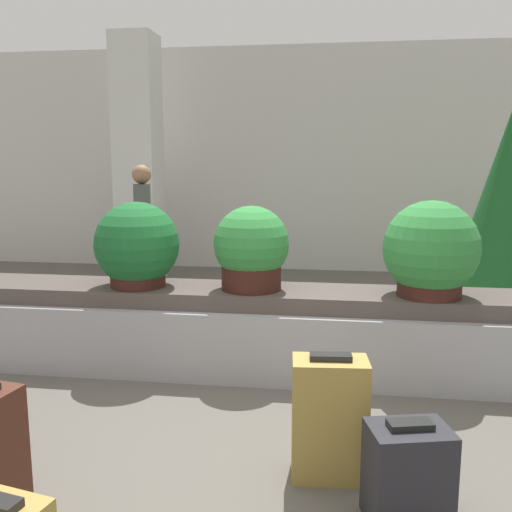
{
  "coord_description": "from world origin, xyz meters",
  "views": [
    {
      "loc": [
        0.6,
        -2.93,
        1.61
      ],
      "look_at": [
        0.0,
        1.24,
        0.89
      ],
      "focal_mm": 40.0,
      "sensor_mm": 36.0,
      "label": 1
    }
  ],
  "objects": [
    {
      "name": "suitcase_2",
      "position": [
        0.94,
        -0.53,
        0.23
      ],
      "size": [
        0.41,
        0.34,
        0.48
      ],
      "rotation": [
        0.0,
        0.0,
        0.24
      ],
      "color": "#232328",
      "rests_on": "ground_plane"
    },
    {
      "name": "potted_plant_1",
      "position": [
        1.26,
        1.18,
        0.97
      ],
      "size": [
        0.67,
        0.67,
        0.69
      ],
      "color": "#381914",
      "rests_on": "carousel"
    },
    {
      "name": "pillar",
      "position": [
        -2.02,
        4.39,
        1.6
      ],
      "size": [
        0.54,
        0.54,
        3.2
      ],
      "color": "silver",
      "rests_on": "ground_plane"
    },
    {
      "name": "suitcase_6",
      "position": [
        0.58,
        -0.2,
        0.32
      ],
      "size": [
        0.4,
        0.26,
        0.66
      ],
      "rotation": [
        0.0,
        0.0,
        0.09
      ],
      "color": "#A3843D",
      "rests_on": "ground_plane"
    },
    {
      "name": "traveler_0",
      "position": [
        -1.62,
        3.34,
        0.91
      ],
      "size": [
        0.31,
        0.36,
        1.55
      ],
      "rotation": [
        0.0,
        0.0,
        1.87
      ],
      "color": "#282833",
      "rests_on": "ground_plane"
    },
    {
      "name": "ground_plane",
      "position": [
        0.0,
        0.0,
        0.0
      ],
      "size": [
        18.0,
        18.0,
        0.0
      ],
      "primitive_type": "plane",
      "color": "#59544C"
    },
    {
      "name": "potted_plant_0",
      "position": [
        -0.91,
        1.19,
        0.95
      ],
      "size": [
        0.65,
        0.65,
        0.65
      ],
      "color": "#381914",
      "rests_on": "carousel"
    },
    {
      "name": "decorated_tree",
      "position": [
        2.37,
        3.32,
        1.21
      ],
      "size": [
        1.15,
        1.15,
        2.24
      ],
      "color": "#4C331E",
      "rests_on": "ground_plane"
    },
    {
      "name": "carousel",
      "position": [
        0.0,
        1.24,
        0.31
      ],
      "size": [
        8.14,
        0.72,
        0.64
      ],
      "color": "#9E9EA3",
      "rests_on": "ground_plane"
    },
    {
      "name": "potted_plant_2",
      "position": [
        -0.03,
        1.22,
        0.95
      ],
      "size": [
        0.56,
        0.56,
        0.63
      ],
      "color": "#381914",
      "rests_on": "carousel"
    },
    {
      "name": "back_wall",
      "position": [
        0.0,
        5.41,
        1.6
      ],
      "size": [
        18.0,
        0.06,
        3.2
      ],
      "color": "beige",
      "rests_on": "ground_plane"
    }
  ]
}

